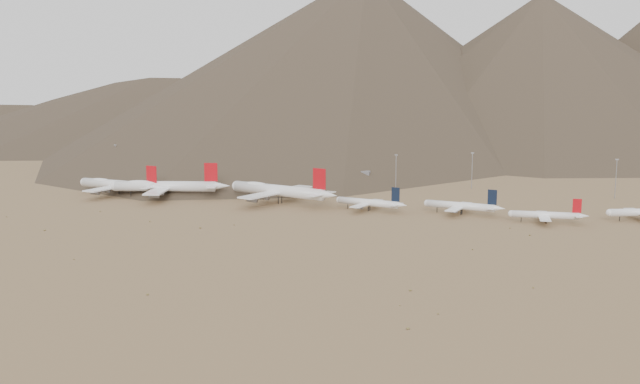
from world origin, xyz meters
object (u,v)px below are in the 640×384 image
(widebody_west, at_px, (119,185))
(widebody_east, at_px, (279,190))
(control_tower, at_px, (366,180))
(narrowbody_a, at_px, (370,203))
(narrowbody_b, at_px, (462,206))
(widebody_centre, at_px, (166,186))

(widebody_west, distance_m, widebody_east, 111.43)
(widebody_east, bearing_deg, control_tower, 83.79)
(widebody_east, height_order, narrowbody_a, widebody_east)
(narrowbody_b, height_order, control_tower, narrowbody_b)
(widebody_west, distance_m, widebody_centre, 34.92)
(widebody_west, distance_m, control_tower, 168.58)
(widebody_centre, distance_m, narrowbody_b, 188.72)
(widebody_west, relative_size, narrowbody_a, 1.58)
(narrowbody_b, bearing_deg, widebody_west, -170.37)
(widebody_west, bearing_deg, narrowbody_a, 6.39)
(widebody_centre, height_order, narrowbody_b, widebody_centre)
(control_tower, bearing_deg, widebody_east, -114.99)
(widebody_centre, height_order, narrowbody_a, widebody_centre)
(widebody_east, distance_m, narrowbody_a, 60.14)
(widebody_west, height_order, narrowbody_b, widebody_west)
(narrowbody_a, xyz_separation_m, narrowbody_b, (52.79, 2.52, 0.14))
(widebody_east, distance_m, control_tower, 88.32)
(widebody_east, xyz_separation_m, control_tower, (37.29, 80.01, -2.92))
(narrowbody_b, bearing_deg, widebody_centre, -170.26)
(widebody_centre, bearing_deg, narrowbody_a, -17.29)
(widebody_east, bearing_deg, narrowbody_b, 15.14)
(widebody_west, relative_size, control_tower, 5.89)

